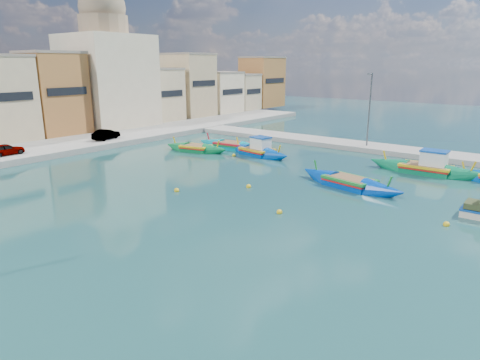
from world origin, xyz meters
TOP-DOWN VIEW (x-y plane):
  - ground at (0.00, 0.00)m, footprint 160.00×160.00m
  - east_quay at (18.00, 0.00)m, footprint 4.00×70.00m
  - north_quay at (0.00, 32.00)m, footprint 80.00×8.00m
  - north_townhouses at (6.68, 39.36)m, footprint 83.20×7.87m
  - church_block at (10.00, 40.00)m, footprint 10.00×10.00m
  - quay_street_lamp at (17.44, 6.00)m, footprint 1.18×0.16m
  - luzzu_turquoise_cabin at (10.90, -1.84)m, footprint 2.27×9.79m
  - luzzu_blue_cabin at (8.26, 13.59)m, footprint 3.43×8.55m
  - luzzu_cyan_mid at (9.21, 17.68)m, footprint 2.87×8.98m
  - luzzu_green at (5.86, 19.82)m, footprint 3.40×7.70m
  - luzzu_blue_south at (3.12, 1.53)m, footprint 3.88×9.31m
  - mooring_buoys at (1.64, 5.22)m, footprint 22.39×21.69m

SIDE VIEW (x-z plane):
  - ground at x=0.00m, z-range 0.00..0.00m
  - mooring_buoys at x=1.64m, z-range -0.10..0.26m
  - east_quay at x=18.00m, z-range 0.00..0.50m
  - luzzu_green at x=5.86m, z-range -0.92..1.43m
  - luzzu_blue_south at x=3.12m, z-range -1.04..1.58m
  - luzzu_cyan_mid at x=9.21m, z-range -1.03..1.58m
  - north_quay at x=0.00m, z-range 0.00..0.60m
  - luzzu_blue_cabin at x=8.26m, z-range -1.11..1.83m
  - luzzu_turquoise_cabin at x=10.90m, z-range -1.19..1.95m
  - quay_street_lamp at x=17.44m, z-range 0.34..8.34m
  - north_townhouses at x=6.68m, z-range -0.10..10.09m
  - church_block at x=10.00m, z-range -1.14..17.96m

